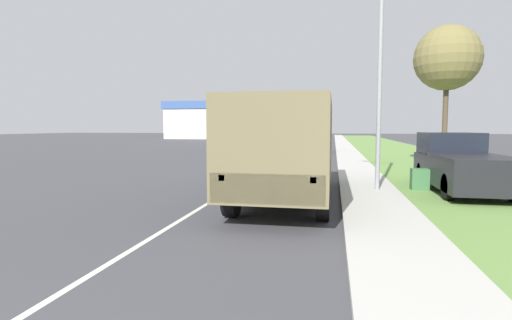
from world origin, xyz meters
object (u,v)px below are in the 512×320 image
at_px(car_nearest_ahead, 255,150).
at_px(lamp_post, 375,34).
at_px(pickup_truck, 459,164).
at_px(military_truck, 288,144).
at_px(car_second_ahead, 314,144).

height_order(car_nearest_ahead, lamp_post, lamp_post).
xyz_separation_m(pickup_truck, lamp_post, (-2.89, -1.07, 4.06)).
bearing_deg(car_nearest_ahead, military_truck, -74.77).
bearing_deg(lamp_post, car_nearest_ahead, 117.87).
xyz_separation_m(car_nearest_ahead, lamp_post, (6.01, -11.36, 4.27)).
relative_size(car_second_ahead, pickup_truck, 0.89).
bearing_deg(military_truck, lamp_post, 33.55).
distance_m(car_nearest_ahead, car_second_ahead, 10.15).
xyz_separation_m(car_second_ahead, pickup_truck, (5.68, -19.91, 0.25)).
relative_size(military_truck, pickup_truck, 1.46).
relative_size(pickup_truck, lamp_post, 0.64).
height_order(car_nearest_ahead, pickup_truck, pickup_truck).
xyz_separation_m(military_truck, lamp_post, (2.47, 1.64, 3.35)).
distance_m(military_truck, car_second_ahead, 22.64).
height_order(military_truck, car_nearest_ahead, military_truck).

